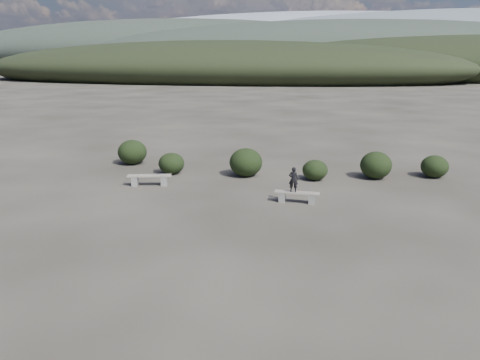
# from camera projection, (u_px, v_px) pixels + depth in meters

# --- Properties ---
(ground) EXTENTS (1200.00, 1200.00, 0.00)m
(ground) POSITION_uv_depth(u_px,v_px,m) (222.00, 246.00, 13.81)
(ground) COLOR #2C2822
(ground) RESTS_ON ground
(bench_left) EXTENTS (1.92, 0.89, 0.47)m
(bench_left) POSITION_uv_depth(u_px,v_px,m) (149.00, 179.00, 20.17)
(bench_left) COLOR gray
(bench_left) RESTS_ON ground
(bench_right) EXTENTS (1.70, 0.36, 0.43)m
(bench_right) POSITION_uv_depth(u_px,v_px,m) (297.00, 196.00, 17.82)
(bench_right) COLOR gray
(bench_right) RESTS_ON ground
(seated_person) EXTENTS (0.36, 0.24, 0.97)m
(seated_person) POSITION_uv_depth(u_px,v_px,m) (293.00, 179.00, 17.69)
(seated_person) COLOR black
(seated_person) RESTS_ON bench_right
(shrub_a) EXTENTS (1.22, 1.22, 1.00)m
(shrub_a) POSITION_uv_depth(u_px,v_px,m) (171.00, 163.00, 22.16)
(shrub_a) COLOR black
(shrub_a) RESTS_ON ground
(shrub_b) EXTENTS (1.53, 1.53, 1.31)m
(shrub_b) POSITION_uv_depth(u_px,v_px,m) (246.00, 162.00, 21.69)
(shrub_b) COLOR black
(shrub_b) RESTS_ON ground
(shrub_c) EXTENTS (1.15, 1.15, 0.92)m
(shrub_c) POSITION_uv_depth(u_px,v_px,m) (315.00, 170.00, 21.06)
(shrub_c) COLOR black
(shrub_c) RESTS_ON ground
(shrub_d) EXTENTS (1.42, 1.42, 1.24)m
(shrub_d) POSITION_uv_depth(u_px,v_px,m) (376.00, 165.00, 21.29)
(shrub_d) COLOR black
(shrub_d) RESTS_ON ground
(shrub_e) EXTENTS (1.23, 1.23, 1.03)m
(shrub_e) POSITION_uv_depth(u_px,v_px,m) (435.00, 166.00, 21.50)
(shrub_e) COLOR black
(shrub_e) RESTS_ON ground
(shrub_f) EXTENTS (1.48, 1.48, 1.25)m
(shrub_f) POSITION_uv_depth(u_px,v_px,m) (132.00, 152.00, 24.14)
(shrub_f) COLOR black
(shrub_f) RESTS_ON ground
(mountain_ridges) EXTENTS (500.00, 400.00, 56.00)m
(mountain_ridges) POSITION_uv_depth(u_px,v_px,m) (330.00, 48.00, 332.69)
(mountain_ridges) COLOR black
(mountain_ridges) RESTS_ON ground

